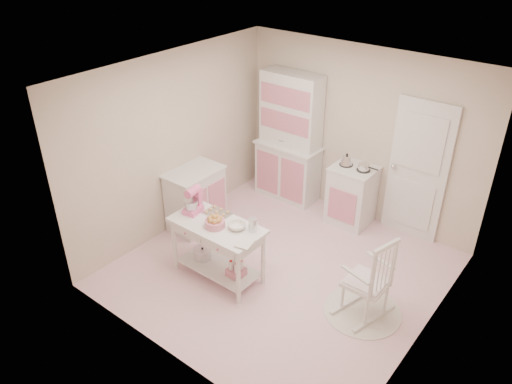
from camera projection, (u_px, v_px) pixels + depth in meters
room_shell at (285, 158)px, 5.80m from camera, size 3.84×3.84×2.62m
door at (418, 171)px, 6.88m from camera, size 0.82×0.05×2.04m
hutch at (289, 138)px, 7.82m from camera, size 1.06×0.50×2.08m
stove at (352, 195)px, 7.43m from camera, size 0.62×0.57×0.92m
base_cabinet at (196, 199)px, 7.33m from camera, size 0.54×0.84×0.92m
lace_rug at (362, 311)px, 5.93m from camera, size 0.92×0.92×0.01m
rocking_chair at (367, 275)px, 5.66m from camera, size 0.65×0.82×1.10m
work_table at (218, 250)px, 6.32m from camera, size 1.20×0.60×0.80m
stand_mixer at (192, 201)px, 6.28m from camera, size 0.24×0.31×0.34m
cookie_tray at (217, 213)px, 6.33m from camera, size 0.34×0.24×0.02m
bread_basket at (215, 223)px, 6.06m from camera, size 0.25×0.25×0.09m
mixing_bowl at (237, 226)px, 6.02m from camera, size 0.21×0.21×0.07m
metal_pitcher at (253, 225)px, 5.96m from camera, size 0.10×0.10×0.17m
recipe_book at (238, 241)px, 5.80m from camera, size 0.23×0.27×0.02m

